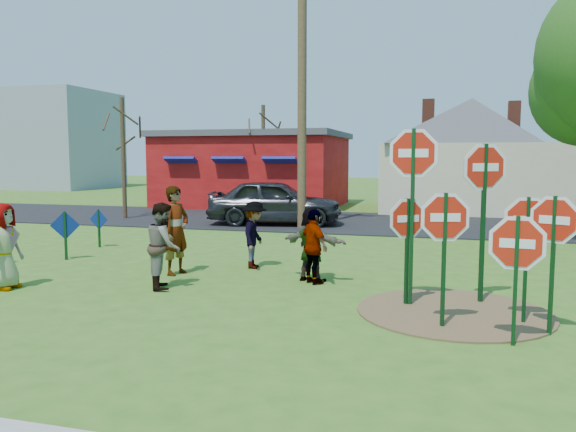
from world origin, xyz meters
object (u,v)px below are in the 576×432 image
(stop_sign_a, at_px, (445,230))
(stop_sign_c, at_px, (554,233))
(stop_sign_b, at_px, (413,171))
(stop_sign_d, at_px, (484,182))
(person_a, at_px, (4,246))
(utility_pole, at_px, (302,77))
(person_b, at_px, (176,230))
(suv, at_px, (275,202))

(stop_sign_a, height_order, stop_sign_c, stop_sign_a)
(stop_sign_b, height_order, stop_sign_d, stop_sign_b)
(person_a, bearing_deg, utility_pole, -21.40)
(stop_sign_b, height_order, stop_sign_c, stop_sign_b)
(person_b, bearing_deg, suv, 17.41)
(stop_sign_b, xyz_separation_m, person_a, (-7.77, -0.86, -1.50))
(stop_sign_a, distance_m, person_b, 6.24)
(stop_sign_d, bearing_deg, stop_sign_b, 175.47)
(stop_sign_d, distance_m, person_b, 6.50)
(stop_sign_a, xyz_separation_m, stop_sign_b, (-0.54, 1.18, 0.84))
(stop_sign_c, relative_size, utility_pole, 0.21)
(stop_sign_b, xyz_separation_m, person_b, (-5.15, 1.32, -1.37))
(stop_sign_d, distance_m, utility_pole, 11.41)
(stop_sign_b, xyz_separation_m, utility_pole, (-4.44, 9.87, 3.07))
(stop_sign_d, xyz_separation_m, person_a, (-8.96, -1.36, -1.30))
(person_a, relative_size, suv, 0.34)
(stop_sign_a, bearing_deg, suv, 103.91)
(stop_sign_c, height_order, person_b, stop_sign_c)
(person_a, height_order, person_b, person_b)
(stop_sign_c, distance_m, person_a, 9.85)
(stop_sign_d, xyz_separation_m, suv, (-6.85, 10.02, -1.26))
(stop_sign_b, bearing_deg, stop_sign_d, 27.84)
(stop_sign_b, distance_m, utility_pole, 11.25)
(stop_sign_d, bearing_deg, person_b, 145.29)
(person_b, xyz_separation_m, suv, (-0.51, 9.20, -0.08))
(stop_sign_c, height_order, suv, stop_sign_c)
(person_a, bearing_deg, stop_sign_b, -87.84)
(stop_sign_a, bearing_deg, stop_sign_d, 54.86)
(suv, relative_size, utility_pole, 0.49)
(person_b, bearing_deg, person_a, 143.89)
(stop_sign_d, bearing_deg, suv, 96.96)
(stop_sign_b, xyz_separation_m, stop_sign_c, (2.06, -1.13, -0.85))
(suv, height_order, utility_pole, utility_pole)
(stop_sign_a, bearing_deg, person_a, 163.78)
(utility_pole, bearing_deg, suv, 151.83)
(stop_sign_a, height_order, suv, stop_sign_a)
(stop_sign_b, bearing_deg, stop_sign_a, -60.31)
(stop_sign_b, height_order, person_a, stop_sign_b)
(suv, xyz_separation_m, utility_pole, (1.22, -0.65, 4.52))
(person_b, bearing_deg, stop_sign_b, -90.11)
(stop_sign_a, distance_m, person_a, 8.35)
(person_b, relative_size, utility_pole, 0.19)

